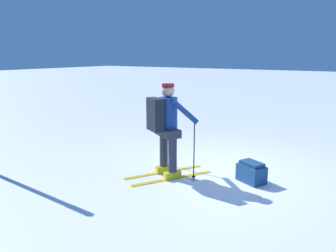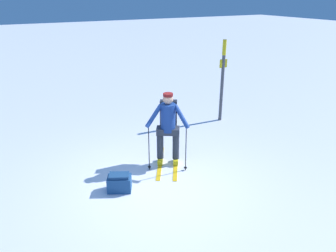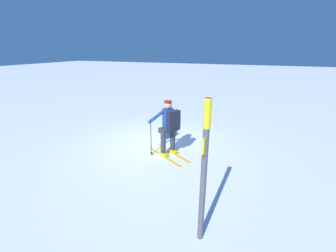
{
  "view_description": "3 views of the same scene",
  "coord_description": "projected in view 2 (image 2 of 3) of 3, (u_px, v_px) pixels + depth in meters",
  "views": [
    {
      "loc": [
        2.42,
        -5.36,
        2.15
      ],
      "look_at": [
        -0.6,
        -0.68,
        0.91
      ],
      "focal_mm": 35.0,
      "sensor_mm": 36.0,
      "label": 1
    },
    {
      "loc": [
        2.51,
        5.13,
        3.61
      ],
      "look_at": [
        -0.6,
        -0.68,
        0.91
      ],
      "focal_mm": 35.0,
      "sensor_mm": 36.0,
      "label": 2
    },
    {
      "loc": [
        -6.24,
        -2.94,
        3.03
      ],
      "look_at": [
        -0.6,
        -0.68,
        0.91
      ],
      "focal_mm": 24.0,
      "sensor_mm": 36.0,
      "label": 3
    }
  ],
  "objects": [
    {
      "name": "ground_plane",
      "position": [
        158.0,
        184.0,
        6.65
      ],
      "size": [
        80.0,
        80.0,
        0.0
      ],
      "primitive_type": "plane",
      "color": "white"
    },
    {
      "name": "skier",
      "position": [
        168.0,
        124.0,
        7.14
      ],
      "size": [
        1.18,
        1.56,
        1.65
      ],
      "color": "gold",
      "rests_on": "ground_plane"
    },
    {
      "name": "dropped_backpack",
      "position": [
        119.0,
        183.0,
        6.38
      ],
      "size": [
        0.54,
        0.47,
        0.36
      ],
      "color": "navy",
      "rests_on": "ground_plane"
    },
    {
      "name": "trail_marker",
      "position": [
        223.0,
        75.0,
        9.46
      ],
      "size": [
        0.24,
        0.11,
        2.4
      ],
      "color": "#4C4C51",
      "rests_on": "ground_plane"
    }
  ]
}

